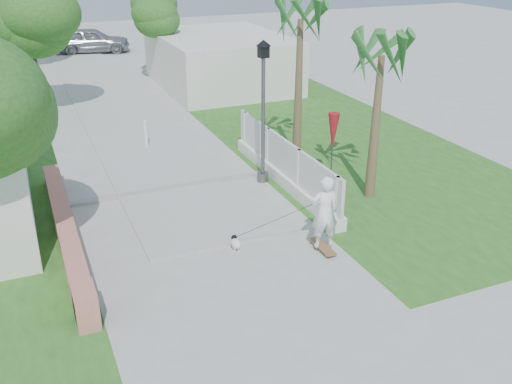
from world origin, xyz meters
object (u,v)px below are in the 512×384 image
bollard (146,133)px  parked_car (92,40)px  street_lamp (263,107)px  skateboarder (285,219)px  dog (236,243)px  patio_umbrella (333,133)px

bollard → parked_car: size_ratio=0.22×
street_lamp → bollard: bearing=121.0°
skateboarder → dog: (-1.13, 0.47, -0.66)m
bollard → patio_umbrella: bearing=-50.1°
bollard → patio_umbrella: (4.60, -5.50, 1.10)m
patio_umbrella → dog: patio_umbrella is taller
patio_umbrella → dog: 5.28m
parked_car → bollard: bearing=-172.0°
street_lamp → patio_umbrella: size_ratio=1.93×
bollard → patio_umbrella: patio_umbrella is taller
street_lamp → patio_umbrella: street_lamp is taller
dog → parked_car: size_ratio=0.10×
street_lamp → patio_umbrella: 2.27m
street_lamp → dog: street_lamp is taller
skateboarder → parked_car: size_ratio=0.49×
dog → bollard: bearing=100.0°
street_lamp → bollard: 5.56m
dog → street_lamp: bearing=65.1°
dog → parked_car: bearing=96.3°
patio_umbrella → bollard: bearing=129.9°
bollard → dog: 8.23m
street_lamp → skateboarder: street_lamp is taller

